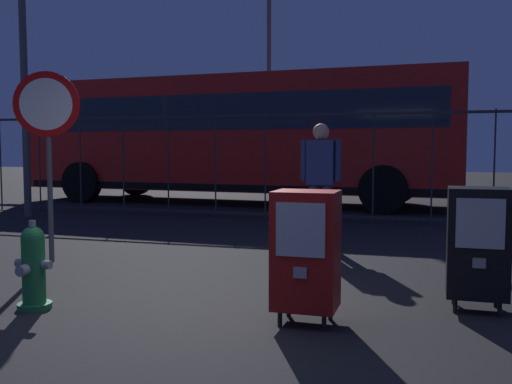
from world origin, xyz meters
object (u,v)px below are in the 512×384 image
(stop_sign, at_px, (48,126))
(pedestrian, at_px, (321,177))
(newspaper_box_secondary, at_px, (306,250))
(street_light_near_right, at_px, (269,41))
(bus_near, at_px, (239,133))
(newspaper_box_primary, at_px, (478,242))
(fire_hydrant, at_px, (33,267))

(stop_sign, distance_m, pedestrian, 3.51)
(newspaper_box_secondary, distance_m, street_light_near_right, 15.35)
(pedestrian, bearing_deg, bus_near, 118.32)
(bus_near, distance_m, street_light_near_right, 5.88)
(newspaper_box_primary, xyz_separation_m, bus_near, (-4.91, 8.42, 1.14))
(fire_hydrant, bearing_deg, stop_sign, 122.73)
(pedestrian, relative_size, bus_near, 0.16)
(newspaper_box_secondary, height_order, stop_sign, stop_sign)
(stop_sign, xyz_separation_m, bus_near, (-0.24, 7.68, 0.11))
(newspaper_box_primary, height_order, street_light_near_right, street_light_near_right)
(pedestrian, bearing_deg, newspaper_box_primary, -55.85)
(fire_hydrant, height_order, bus_near, bus_near)
(newspaper_box_secondary, height_order, street_light_near_right, street_light_near_right)
(fire_hydrant, xyz_separation_m, bus_near, (-1.37, 9.45, 1.36))
(bus_near, height_order, street_light_near_right, street_light_near_right)
(fire_hydrant, bearing_deg, pedestrian, 64.83)
(newspaper_box_primary, distance_m, street_light_near_right, 15.07)
(newspaper_box_secondary, bearing_deg, bus_near, 111.57)
(newspaper_box_primary, xyz_separation_m, stop_sign, (-4.67, 0.74, 1.03))
(stop_sign, height_order, bus_near, bus_near)
(bus_near, bearing_deg, street_light_near_right, 100.20)
(newspaper_box_primary, xyz_separation_m, pedestrian, (-1.80, 2.66, 0.38))
(newspaper_box_primary, relative_size, street_light_near_right, 0.12)
(fire_hydrant, relative_size, stop_sign, 0.33)
(newspaper_box_secondary, height_order, pedestrian, pedestrian)
(newspaper_box_secondary, relative_size, pedestrian, 0.61)
(newspaper_box_primary, distance_m, stop_sign, 4.84)
(stop_sign, bearing_deg, fire_hydrant, -57.27)
(bus_near, bearing_deg, stop_sign, -85.09)
(newspaper_box_secondary, bearing_deg, stop_sign, 156.21)
(pedestrian, distance_m, bus_near, 6.59)
(pedestrian, xyz_separation_m, street_light_near_right, (-3.72, 10.71, 3.87))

